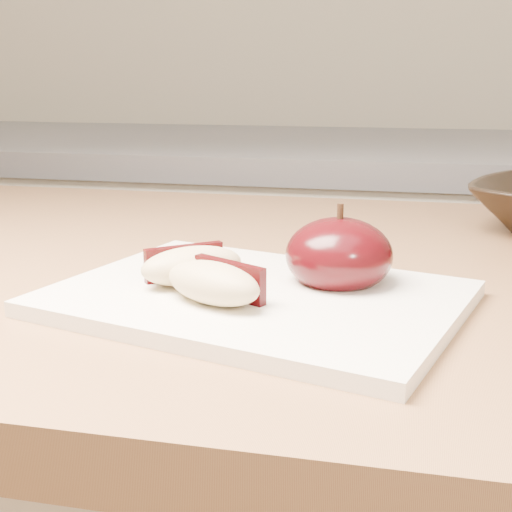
# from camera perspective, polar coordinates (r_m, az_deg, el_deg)

# --- Properties ---
(back_cabinet) EXTENTS (2.40, 0.62, 0.94)m
(back_cabinet) POSITION_cam_1_polar(r_m,az_deg,el_deg) (1.42, 5.72, -9.91)
(back_cabinet) COLOR silver
(back_cabinet) RESTS_ON ground
(cutting_board) EXTENTS (0.32, 0.26, 0.01)m
(cutting_board) POSITION_cam_1_polar(r_m,az_deg,el_deg) (0.50, -0.00, -3.40)
(cutting_board) COLOR white
(cutting_board) RESTS_ON island_counter
(apple_half) EXTENTS (0.09, 0.09, 0.06)m
(apple_half) POSITION_cam_1_polar(r_m,az_deg,el_deg) (0.52, 6.65, 0.07)
(apple_half) COLOR black
(apple_half) RESTS_ON cutting_board
(apple_wedge_a) EXTENTS (0.08, 0.08, 0.03)m
(apple_wedge_a) POSITION_cam_1_polar(r_m,az_deg,el_deg) (0.51, -5.21, -0.74)
(apple_wedge_a) COLOR #CFB683
(apple_wedge_a) RESTS_ON cutting_board
(apple_wedge_b) EXTENTS (0.08, 0.07, 0.03)m
(apple_wedge_b) POSITION_cam_1_polar(r_m,az_deg,el_deg) (0.47, -3.31, -2.12)
(apple_wedge_b) COLOR #CFB683
(apple_wedge_b) RESTS_ON cutting_board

